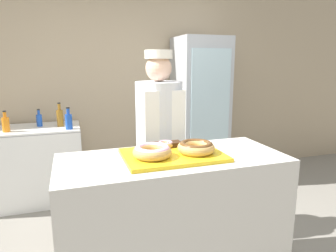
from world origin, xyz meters
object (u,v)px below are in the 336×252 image
brownie_back_right (174,144)px  bottle_amber (60,117)px  bottle_blue (69,121)px  serving_tray (173,155)px  bottle_orange (6,124)px  baker_person (159,144)px  bottle_blue_b (39,120)px  donut_light_glaze (152,151)px  brownie_back_left (156,145)px  beverage_fridge (200,112)px  donut_chocolate_glaze (196,147)px  donut_mini_center (166,144)px  chest_freezer (32,165)px

brownie_back_right → bottle_amber: bottle_amber is taller
bottle_blue → brownie_back_right: bearing=-64.1°
serving_tray → bottle_orange: 2.05m
bottle_amber → baker_person: bearing=-53.1°
bottle_blue → bottle_blue_b: size_ratio=1.22×
donut_light_glaze → brownie_back_left: 0.20m
baker_person → beverage_fridge: 1.41m
donut_chocolate_glaze → bottle_orange: bearing=129.5°
serving_tray → donut_mini_center: (0.00, 0.15, 0.03)m
beverage_fridge → chest_freezer: beverage_fridge is taller
donut_light_glaze → beverage_fridge: size_ratio=0.13×
bottle_blue → beverage_fridge: bearing=6.7°
bottle_amber → donut_mini_center: bearing=-65.9°
donut_chocolate_glaze → bottle_orange: bottle_orange is taller
brownie_back_left → chest_freezer: 1.97m
donut_mini_center → beverage_fridge: (0.97, 1.61, -0.08)m
bottle_orange → serving_tray: bearing=-53.0°
chest_freezer → donut_light_glaze: bearing=-63.4°
brownie_back_left → baker_person: size_ratio=0.05×
donut_mini_center → bottle_orange: 1.93m
donut_chocolate_glaze → bottle_blue: 1.78m
serving_tray → brownie_back_right: size_ratio=7.37×
brownie_back_right → chest_freezer: 2.04m
bottle_blue → bottle_amber: (-0.09, 0.18, 0.01)m
donut_chocolate_glaze → beverage_fridge: bearing=65.2°
serving_tray → donut_mini_center: 0.16m
donut_light_glaze → brownie_back_left: (0.08, 0.19, -0.02)m
serving_tray → baker_person: 0.68m
bottle_blue_b → brownie_back_right: bearing=-59.2°
baker_person → bottle_amber: 1.37m
serving_tray → donut_mini_center: size_ratio=5.48×
donut_light_glaze → baker_person: baker_person is taller
beverage_fridge → bottle_orange: (-2.21, -0.12, 0.01)m
brownie_back_left → bottle_orange: bottle_orange is taller
baker_person → bottle_amber: bearing=126.9°
brownie_back_right → bottle_blue_b: size_ratio=0.44×
bottle_blue_b → donut_light_glaze: bearing=-67.0°
donut_chocolate_glaze → donut_mini_center: 0.24m
donut_mini_center → bottle_orange: size_ratio=0.52×
donut_chocolate_glaze → bottle_amber: bearing=115.7°
brownie_back_left → bottle_blue: bottle_blue is taller
serving_tray → bottle_amber: 1.89m
donut_mini_center → baker_person: 0.53m
donut_mini_center → serving_tray: bearing=-90.0°
bottle_blue → bottle_amber: bearing=116.9°
bottle_blue → bottle_orange: bottle_blue is taller
beverage_fridge → serving_tray: bearing=-118.9°
serving_tray → bottle_blue_b: size_ratio=3.22×
donut_chocolate_glaze → brownie_back_left: donut_chocolate_glaze is taller
bottle_amber → brownie_back_right: bearing=-64.0°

